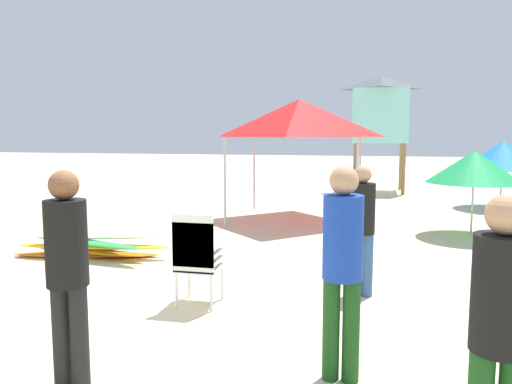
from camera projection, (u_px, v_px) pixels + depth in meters
name	position (u px, v px, depth m)	size (l,w,h in m)	color
ground	(72.00, 332.00, 5.10)	(80.00, 80.00, 0.00)	beige
stacked_plastic_chairs	(197.00, 252.00, 5.78)	(0.48, 0.48, 1.11)	white
surfboard_pile	(89.00, 247.00, 8.10)	(2.64, 0.93, 0.40)	orange
lifeguard_near_left	(500.00, 324.00, 2.75)	(0.32, 0.32, 1.70)	#194C19
lifeguard_near_center	(362.00, 222.00, 6.15)	(0.32, 0.32, 1.62)	#33598C
lifeguard_near_right	(342.00, 259.00, 4.00)	(0.32, 0.32, 1.77)	#194C19
lifeguard_far_right	(67.00, 265.00, 3.87)	(0.32, 0.32, 1.74)	black
popup_canopy	(299.00, 118.00, 11.46)	(2.79, 2.79, 2.78)	#B2B2B7
lifeguard_tower	(380.00, 109.00, 17.02)	(1.98, 1.98, 3.93)	olive
beach_umbrella_left	(503.00, 155.00, 13.26)	(2.14, 2.14, 1.80)	beige
beach_umbrella_mid	(474.00, 167.00, 9.69)	(1.80, 1.80, 1.68)	beige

